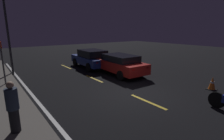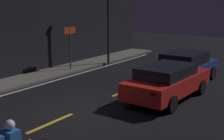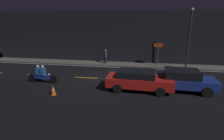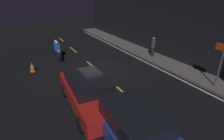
% 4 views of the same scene
% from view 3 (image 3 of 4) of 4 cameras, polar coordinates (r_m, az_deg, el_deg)
% --- Properties ---
extents(ground_plane, '(56.00, 56.00, 0.00)m').
position_cam_3_polar(ground_plane, '(14.67, -4.78, -2.71)').
color(ground_plane, black).
extents(raised_curb, '(28.00, 1.80, 0.13)m').
position_cam_3_polar(raised_curb, '(19.33, -1.14, 2.06)').
color(raised_curb, '#605B56').
rests_on(raised_curb, ground).
extents(building_front, '(28.00, 0.30, 5.70)m').
position_cam_3_polar(building_front, '(19.90, -0.61, 10.60)').
color(building_front, black).
rests_on(building_front, ground).
extents(lane_dash_b, '(2.00, 0.14, 0.01)m').
position_cam_3_polar(lane_dash_b, '(16.87, -23.20, -1.50)').
color(lane_dash_b, gold).
rests_on(lane_dash_b, ground).
extents(lane_dash_c, '(2.00, 0.14, 0.01)m').
position_cam_3_polar(lane_dash_c, '(14.95, -8.50, -2.48)').
color(lane_dash_c, gold).
rests_on(lane_dash_c, ground).
extents(lane_dash_d, '(2.00, 0.14, 0.01)m').
position_cam_3_polar(lane_dash_d, '(14.24, 9.02, -3.43)').
color(lane_dash_d, gold).
rests_on(lane_dash_d, ground).
extents(lane_dash_e, '(2.00, 0.14, 0.01)m').
position_cam_3_polar(lane_dash_e, '(14.93, 26.60, -4.06)').
color(lane_dash_e, gold).
rests_on(lane_dash_e, ground).
extents(lane_solid_kerb, '(25.20, 0.14, 0.01)m').
position_cam_3_polar(lane_solid_kerb, '(18.25, -1.81, 1.04)').
color(lane_solid_kerb, silver).
rests_on(lane_solid_kerb, ground).
extents(taxi_red, '(4.53, 2.02, 1.38)m').
position_cam_3_polar(taxi_red, '(12.12, 8.76, -3.16)').
color(taxi_red, red).
rests_on(taxi_red, ground).
extents(sedan_blue, '(4.13, 2.06, 1.46)m').
position_cam_3_polar(sedan_blue, '(12.85, 22.27, -2.92)').
color(sedan_blue, navy).
rests_on(sedan_blue, ground).
extents(motorcycle, '(2.43, 0.37, 1.40)m').
position_cam_3_polar(motorcycle, '(14.51, -22.05, -1.37)').
color(motorcycle, black).
rests_on(motorcycle, ground).
extents(traffic_cone_near, '(0.44, 0.44, 0.69)m').
position_cam_3_polar(traffic_cone_near, '(11.87, -18.65, -6.34)').
color(traffic_cone_near, black).
rests_on(traffic_cone_near, ground).
extents(pedestrian, '(0.34, 0.34, 1.54)m').
position_cam_3_polar(pedestrian, '(19.22, -2.15, 4.53)').
color(pedestrian, black).
rests_on(pedestrian, raised_curb).
extents(shop_sign, '(0.90, 0.08, 2.40)m').
position_cam_3_polar(shop_sign, '(18.41, 14.81, 6.42)').
color(shop_sign, '#4C4C51').
rests_on(shop_sign, raised_curb).
extents(street_lamp, '(0.28, 0.28, 5.76)m').
position_cam_3_polar(street_lamp, '(17.98, 23.89, 9.97)').
color(street_lamp, '#333338').
rests_on(street_lamp, ground).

